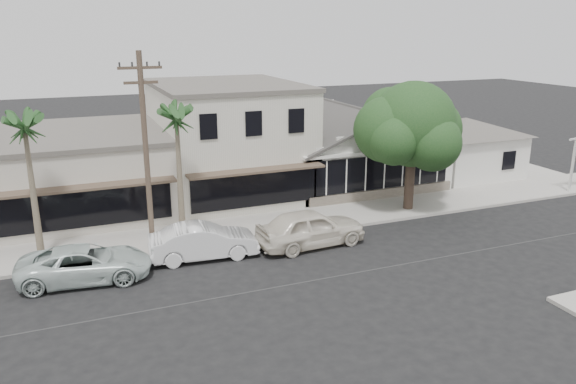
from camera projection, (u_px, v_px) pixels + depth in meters
name	position (u px, v px, depth m)	size (l,w,h in m)	color
ground	(386.00, 268.00, 24.05)	(140.00, 140.00, 0.00)	black
sidewalk_north	(169.00, 239.00, 27.12)	(90.00, 3.50, 0.15)	#9E9991
corner_shop	(352.00, 144.00, 36.20)	(10.40, 8.60, 5.10)	white
side_cottage	(463.00, 154.00, 38.62)	(6.00, 6.00, 3.00)	white
row_building_near	(227.00, 141.00, 34.03)	(8.00, 10.00, 6.50)	beige
row_building_midnear	(72.00, 174.00, 31.09)	(10.00, 10.00, 4.20)	beige
utility_pole	(146.00, 151.00, 24.05)	(1.80, 0.24, 9.00)	brown
car_0	(311.00, 228.00, 26.23)	(2.09, 5.20, 1.77)	silver
car_1	(204.00, 241.00, 24.84)	(1.66, 4.75, 1.57)	white
car_2	(85.00, 264.00, 22.66)	(2.40, 5.21, 1.45)	silver
shade_tree	(410.00, 126.00, 30.33)	(6.49, 5.87, 7.20)	#413027
palm_east	(176.00, 118.00, 25.48)	(2.74, 2.74, 6.97)	#726651
palm_mid	(24.00, 126.00, 23.11)	(2.66, 2.66, 7.00)	#726651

